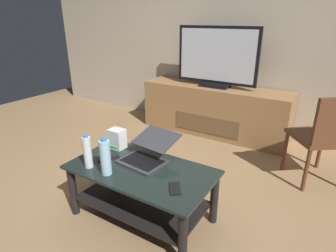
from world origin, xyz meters
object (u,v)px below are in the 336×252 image
(water_bottle_near, at_px, (88,152))
(water_bottle_far, at_px, (105,157))
(laptop, at_px, (148,152))
(media_cabinet, at_px, (214,110))
(coffee_table, at_px, (142,184))
(television, at_px, (217,58))
(tv_remote, at_px, (109,158))
(router_box, at_px, (117,139))
(cell_phone, at_px, (175,188))
(dining_chair, at_px, (325,135))

(water_bottle_near, height_order, water_bottle_far, water_bottle_far)
(laptop, bearing_deg, media_cabinet, 95.97)
(coffee_table, height_order, television, television)
(coffee_table, distance_m, tv_remote, 0.33)
(media_cabinet, bearing_deg, coffee_table, -83.49)
(router_box, bearing_deg, coffee_table, -24.57)
(water_bottle_far, height_order, cell_phone, water_bottle_far)
(media_cabinet, bearing_deg, tv_remote, -92.29)
(media_cabinet, distance_m, television, 0.68)
(media_cabinet, height_order, dining_chair, dining_chair)
(router_box, height_order, tv_remote, router_box)
(media_cabinet, height_order, tv_remote, media_cabinet)
(coffee_table, distance_m, water_bottle_near, 0.47)
(dining_chair, bearing_deg, cell_phone, -119.45)
(laptop, xyz_separation_m, cell_phone, (0.38, -0.23, -0.06))
(water_bottle_far, xyz_separation_m, cell_phone, (0.51, 0.09, -0.13))
(coffee_table, relative_size, router_box, 6.44)
(media_cabinet, relative_size, water_bottle_near, 7.42)
(coffee_table, distance_m, cell_phone, 0.39)
(television, relative_size, water_bottle_far, 3.78)
(router_box, xyz_separation_m, water_bottle_far, (0.21, -0.36, 0.05))
(router_box, distance_m, cell_phone, 0.77)
(cell_phone, bearing_deg, dining_chair, 26.83)
(media_cabinet, bearing_deg, cell_phone, -74.24)
(coffee_table, xyz_separation_m, television, (-0.22, 1.87, 0.70))
(television, distance_m, cell_phone, 2.12)
(coffee_table, distance_m, dining_chair, 1.68)
(laptop, xyz_separation_m, router_box, (-0.34, 0.03, 0.02))
(media_cabinet, height_order, cell_phone, media_cabinet)
(television, height_order, cell_phone, television)
(router_box, bearing_deg, water_bottle_far, -59.13)
(television, distance_m, water_bottle_near, 2.11)
(laptop, distance_m, water_bottle_near, 0.45)
(coffee_table, xyz_separation_m, dining_chair, (1.11, 1.25, 0.20))
(laptop, bearing_deg, television, 96.05)
(laptop, height_order, water_bottle_near, water_bottle_near)
(cell_phone, bearing_deg, coffee_table, 130.67)
(coffee_table, height_order, media_cabinet, media_cabinet)
(coffee_table, distance_m, television, 2.01)
(television, distance_m, water_bottle_far, 2.10)
(cell_phone, bearing_deg, television, 72.20)
(water_bottle_near, bearing_deg, router_box, 95.82)
(router_box, xyz_separation_m, tv_remote, (0.08, -0.20, -0.07))
(cell_phone, height_order, tv_remote, tv_remote)
(coffee_table, height_order, water_bottle_far, water_bottle_far)
(water_bottle_near, distance_m, water_bottle_far, 0.18)
(cell_phone, xyz_separation_m, tv_remote, (-0.64, 0.07, 0.01))
(media_cabinet, distance_m, dining_chair, 1.48)
(television, relative_size, water_bottle_near, 4.02)
(water_bottle_near, bearing_deg, laptop, 46.45)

